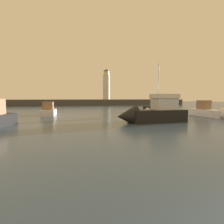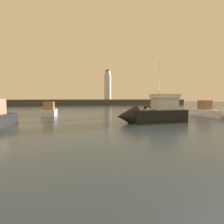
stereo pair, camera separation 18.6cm
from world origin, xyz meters
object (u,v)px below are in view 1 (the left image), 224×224
object	(u,v)px
motorboat_2	(157,111)
sailboat_moored	(160,108)
motorboat_3	(212,112)
motorboat_1	(151,113)
lighthouse	(106,85)
motorboat_4	(50,111)

from	to	relation	value
motorboat_2	sailboat_moored	size ratio (longest dim) A/B	0.57
motorboat_2	motorboat_3	bearing A→B (deg)	-33.56
motorboat_2	motorboat_1	bearing A→B (deg)	-119.07
lighthouse	motorboat_3	world-z (taller)	lighthouse
motorboat_4	lighthouse	bearing A→B (deg)	67.84
lighthouse	sailboat_moored	bearing A→B (deg)	-79.21
lighthouse	motorboat_1	world-z (taller)	lighthouse
motorboat_3	motorboat_1	bearing A→B (deg)	-161.92
motorboat_2	motorboat_4	bearing A→B (deg)	168.61
lighthouse	sailboat_moored	world-z (taller)	lighthouse
lighthouse	motorboat_3	bearing A→B (deg)	-80.01
motorboat_2	motorboat_3	size ratio (longest dim) A/B	0.77
motorboat_4	motorboat_3	bearing A→B (deg)	-18.25
motorboat_1	sailboat_moored	xyz separation A→B (m)	(9.51, 16.94, -0.48)
motorboat_1	motorboat_3	world-z (taller)	motorboat_1
lighthouse	motorboat_2	world-z (taller)	lighthouse
sailboat_moored	motorboat_1	bearing A→B (deg)	-119.31
motorboat_3	motorboat_4	distance (m)	25.72
sailboat_moored	lighthouse	bearing A→B (deg)	100.79
motorboat_1	motorboat_3	distance (m)	11.94
motorboat_2	motorboat_4	xyz separation A→B (m)	(-17.64, 3.55, 0.00)
motorboat_3	sailboat_moored	xyz separation A→B (m)	(-1.83, 13.23, -0.13)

